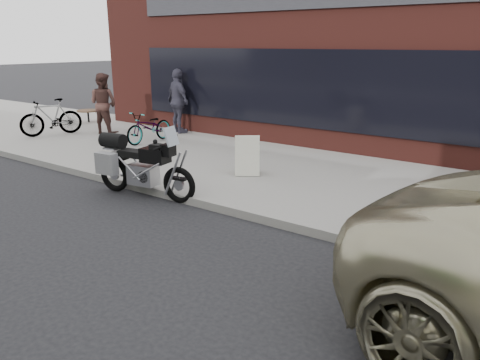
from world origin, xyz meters
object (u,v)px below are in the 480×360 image
at_px(bicycle_front, 149,127).
at_px(cafe_patron_right, 178,101).
at_px(bicycle_rear, 51,117).
at_px(cafe_table, 88,111).
at_px(sandwich_sign, 247,155).
at_px(cafe_patron_left, 103,104).
at_px(motorcycle, 138,165).

distance_m(bicycle_front, cafe_patron_right, 1.67).
height_order(bicycle_rear, cafe_table, bicycle_rear).
bearing_deg(cafe_table, sandwich_sign, -15.12).
bearing_deg(sandwich_sign, cafe_patron_left, 133.08).
bearing_deg(bicycle_front, sandwich_sign, -16.00).
height_order(bicycle_front, cafe_patron_left, cafe_patron_left).
bearing_deg(bicycle_rear, motorcycle, 0.38).
bearing_deg(cafe_table, motorcycle, -30.70).
xyz_separation_m(motorcycle, bicycle_rear, (-6.22, 2.21, 0.08)).
distance_m(bicycle_front, cafe_table, 4.47).
relative_size(motorcycle, bicycle_front, 1.35).
height_order(sandwich_sign, cafe_patron_left, cafe_patron_left).
height_order(cafe_table, cafe_patron_right, cafe_patron_right).
height_order(cafe_table, cafe_patron_left, cafe_patron_left).
bearing_deg(cafe_patron_right, bicycle_rear, 61.46).
bearing_deg(bicycle_rear, cafe_patron_left, 66.72).
relative_size(motorcycle, sandwich_sign, 2.69).
xyz_separation_m(cafe_table, cafe_patron_right, (4.00, 0.38, 0.59)).
distance_m(motorcycle, sandwich_sign, 2.35).
distance_m(bicycle_front, cafe_patron_left, 2.17).
xyz_separation_m(sandwich_sign, cafe_patron_right, (-4.44, 2.66, 0.56)).
bearing_deg(motorcycle, bicycle_front, 125.12).
bearing_deg(cafe_table, bicycle_front, -15.12).
bearing_deg(bicycle_front, cafe_patron_right, 100.70).
bearing_deg(sandwich_sign, bicycle_front, 129.31).
bearing_deg(motorcycle, cafe_table, 140.90).
xyz_separation_m(bicycle_front, bicycle_rear, (-3.18, -1.00, 0.11)).
relative_size(motorcycle, cafe_patron_left, 1.21).
relative_size(cafe_table, cafe_patron_left, 0.41).
bearing_deg(cafe_patron_right, bicycle_front, 121.47).
xyz_separation_m(bicycle_front, sandwich_sign, (4.13, -1.12, -0.02)).
relative_size(bicycle_front, bicycle_rear, 0.91).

